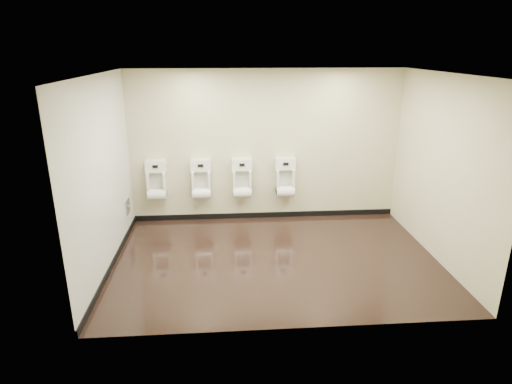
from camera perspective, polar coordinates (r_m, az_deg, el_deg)
ground at (r=6.78m, az=2.66°, el=-8.90°), size 5.00×3.50×0.00m
ceiling at (r=6.02m, az=3.08°, el=15.44°), size 5.00×3.50×0.00m
back_wall at (r=7.94m, az=1.30°, el=6.05°), size 5.00×0.02×2.80m
front_wall at (r=4.62m, az=5.52°, el=-3.53°), size 5.00×0.02×2.80m
left_wall at (r=6.45m, az=-19.78°, el=1.92°), size 0.02×3.50×2.80m
right_wall at (r=7.02m, az=23.59°, el=2.75°), size 0.02×3.50×2.80m
tile_overlay_left at (r=6.45m, az=-19.74°, el=1.92°), size 0.01×3.50×2.80m
skirting_back at (r=8.33m, az=1.24°, el=-3.06°), size 5.00×0.02×0.10m
skirting_left at (r=6.93m, az=-18.46°, el=-8.81°), size 0.02×3.50×0.10m
access_panel at (r=7.82m, az=-16.75°, el=-1.84°), size 0.04×0.25×0.25m
urinal_0 at (r=8.04m, az=-13.08°, el=1.18°), size 0.38×0.29×0.71m
urinal_1 at (r=7.95m, az=-7.30°, el=1.33°), size 0.38×0.29×0.71m
urinal_2 at (r=7.95m, az=-1.88°, el=1.46°), size 0.38×0.29×0.71m
urinal_3 at (r=8.02m, az=3.89°, el=1.59°), size 0.38×0.29×0.71m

